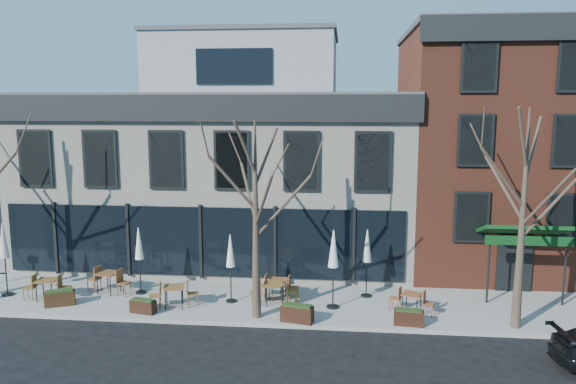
# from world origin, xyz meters

# --- Properties ---
(ground) EXTENTS (120.00, 120.00, 0.00)m
(ground) POSITION_xyz_m (0.00, 0.00, 0.00)
(ground) COLOR black
(ground) RESTS_ON ground
(sidewalk_front) EXTENTS (33.50, 4.70, 0.15)m
(sidewalk_front) POSITION_xyz_m (3.25, -2.15, 0.07)
(sidewalk_front) COLOR gray
(sidewalk_front) RESTS_ON ground
(sidewalk_side) EXTENTS (4.50, 12.00, 0.15)m
(sidewalk_side) POSITION_xyz_m (-11.25, 6.00, 0.07)
(sidewalk_side) COLOR gray
(sidewalk_side) RESTS_ON ground
(corner_building) EXTENTS (18.39, 10.39, 11.10)m
(corner_building) POSITION_xyz_m (0.07, 5.07, 4.72)
(corner_building) COLOR silver
(corner_building) RESTS_ON ground
(red_brick_building) EXTENTS (8.20, 11.78, 11.18)m
(red_brick_building) POSITION_xyz_m (13.00, 4.98, 5.64)
(red_brick_building) COLOR brown
(red_brick_building) RESTS_ON ground
(tree_mid) EXTENTS (3.50, 3.55, 7.04)m
(tree_mid) POSITION_xyz_m (3.01, -3.90, 3.79)
(tree_mid) COLOR #382B21
(tree_mid) RESTS_ON sidewalk_front
(tree_right) EXTENTS (3.72, 3.77, 7.48)m
(tree_right) POSITION_xyz_m (12.01, -3.90, 4.02)
(tree_right) COLOR #382B21
(tree_right) RESTS_ON sidewalk_front
(cafe_set_0) EXTENTS (1.89, 0.81, 0.98)m
(cafe_set_0) POSITION_xyz_m (-5.43, -2.92, 0.65)
(cafe_set_0) COLOR brown
(cafe_set_0) RESTS_ON sidewalk_front
(cafe_set_1) EXTENTS (2.03, 1.00, 1.04)m
(cafe_set_1) POSITION_xyz_m (-3.34, -1.96, 0.69)
(cafe_set_1) COLOR brown
(cafe_set_1) RESTS_ON sidewalk_front
(cafe_set_2) EXTENTS (1.92, 0.90, 0.98)m
(cafe_set_2) POSITION_xyz_m (-0.24, -3.23, 0.66)
(cafe_set_2) COLOR brown
(cafe_set_2) RESTS_ON sidewalk_front
(cafe_set_3) EXTENTS (1.75, 0.74, 0.91)m
(cafe_set_3) POSITION_xyz_m (3.51, -1.82, 0.62)
(cafe_set_3) COLOR brown
(cafe_set_3) RESTS_ON sidewalk_front
(cafe_set_4) EXTENTS (1.89, 0.87, 0.97)m
(cafe_set_4) POSITION_xyz_m (3.45, -2.48, 0.65)
(cafe_set_4) COLOR brown
(cafe_set_4) RESTS_ON sidewalk_front
(cafe_set_5) EXTENTS (1.71, 1.02, 0.88)m
(cafe_set_5) POSITION_xyz_m (8.59, -2.89, 0.60)
(cafe_set_5) COLOR brown
(cafe_set_5) RESTS_ON sidewalk_front
(umbrella_0) EXTENTS (0.47, 0.47, 2.94)m
(umbrella_0) POSITION_xyz_m (-7.29, -2.62, 2.22)
(umbrella_0) COLOR black
(umbrella_0) RESTS_ON sidewalk_front
(umbrella_1) EXTENTS (0.43, 0.43, 2.71)m
(umbrella_1) POSITION_xyz_m (-2.06, -1.85, 2.06)
(umbrella_1) COLOR black
(umbrella_1) RESTS_ON sidewalk_front
(umbrella_2) EXTENTS (0.43, 0.43, 2.67)m
(umbrella_2) POSITION_xyz_m (1.78, -2.45, 2.03)
(umbrella_2) COLOR black
(umbrella_2) RESTS_ON sidewalk_front
(umbrella_3) EXTENTS (0.48, 0.48, 3.01)m
(umbrella_3) POSITION_xyz_m (5.71, -2.69, 2.27)
(umbrella_3) COLOR black
(umbrella_3) RESTS_ON sidewalk_front
(umbrella_4) EXTENTS (0.43, 0.43, 2.72)m
(umbrella_4) POSITION_xyz_m (7.00, -1.32, 2.07)
(umbrella_4) COLOR black
(umbrella_4) RESTS_ON sidewalk_front
(planter_0) EXTENTS (1.17, 0.83, 0.61)m
(planter_0) POSITION_xyz_m (-4.62, -3.50, 0.45)
(planter_0) COLOR #321F10
(planter_0) RESTS_ON sidewalk_front
(planter_1) EXTENTS (0.99, 0.57, 0.52)m
(planter_1) POSITION_xyz_m (-1.20, -3.92, 0.41)
(planter_1) COLOR black
(planter_1) RESTS_ON sidewalk_front
(planter_2) EXTENTS (1.20, 0.69, 0.63)m
(planter_2) POSITION_xyz_m (4.49, -4.20, 0.46)
(planter_2) COLOR black
(planter_2) RESTS_ON sidewalk_front
(planter_3) EXTENTS (1.05, 0.51, 0.57)m
(planter_3) POSITION_xyz_m (8.36, -4.10, 0.43)
(planter_3) COLOR black
(planter_3) RESTS_ON sidewalk_front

